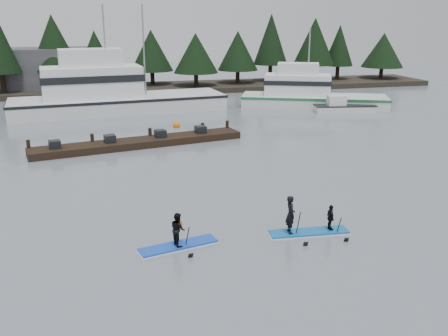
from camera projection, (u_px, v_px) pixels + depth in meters
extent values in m
plane|color=slate|center=(261.00, 236.00, 20.04)|extent=(160.00, 160.00, 0.00)
cube|color=#2D281E|center=(149.00, 88.00, 58.89)|extent=(70.00, 8.00, 0.60)
cube|color=#4C4C51|center=(23.00, 71.00, 56.80)|extent=(18.00, 6.00, 5.00)
cube|color=silver|center=(120.00, 110.00, 46.32)|extent=(19.68, 7.21, 2.57)
cube|color=white|center=(92.00, 82.00, 44.79)|extent=(9.00, 4.68, 2.78)
cylinder|color=gray|center=(105.00, 51.00, 44.45)|extent=(0.14, 0.14, 8.12)
cube|color=silver|center=(314.00, 105.00, 48.85)|extent=(14.33, 9.04, 1.98)
cube|color=white|center=(297.00, 85.00, 48.50)|extent=(6.86, 5.05, 1.98)
cylinder|color=gray|center=(309.00, 62.00, 47.73)|extent=(0.14, 0.14, 6.36)
cube|color=silver|center=(345.00, 109.00, 45.92)|extent=(5.74, 2.63, 0.64)
cube|color=black|center=(140.00, 143.00, 33.86)|extent=(14.51, 4.69, 0.48)
sphere|color=orange|center=(307.00, 106.00, 49.22)|extent=(0.58, 0.58, 0.58)
sphere|color=orange|center=(177.00, 127.00, 39.74)|extent=(0.57, 0.57, 0.57)
cube|color=blue|center=(178.00, 246.00, 19.08)|extent=(3.14, 1.41, 0.11)
imported|color=black|center=(178.00, 229.00, 18.87)|extent=(0.62, 0.72, 1.29)
cube|color=orange|center=(178.00, 225.00, 18.83)|extent=(0.34, 0.26, 0.32)
cylinder|color=black|center=(187.00, 241.00, 18.93)|extent=(0.11, 0.89, 1.50)
cube|color=#115DA2|center=(309.00, 232.00, 20.27)|extent=(3.29, 1.02, 0.11)
imported|color=black|center=(290.00, 214.00, 19.90)|extent=(0.42, 0.60, 1.57)
cylinder|color=black|center=(298.00, 226.00, 19.86)|extent=(0.24, 0.93, 1.60)
imported|color=black|center=(331.00, 217.00, 20.24)|extent=(0.31, 0.64, 1.07)
cylinder|color=black|center=(338.00, 230.00, 20.21)|extent=(0.22, 0.83, 1.43)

